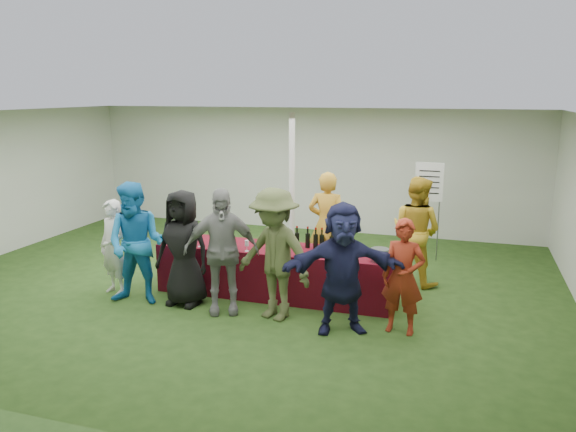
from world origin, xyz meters
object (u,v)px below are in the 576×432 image
(staff_pourer, at_px, (327,225))
(customer_3, at_px, (221,251))
(customer_1, at_px, (136,244))
(staff_back, at_px, (416,231))
(customer_0, at_px, (113,247))
(customer_5, at_px, (343,268))
(serving_table, at_px, (275,271))
(customer_4, at_px, (274,255))
(dump_bucket, at_px, (380,255))
(wine_list_sign, at_px, (429,189))
(customer_2, at_px, (183,248))
(customer_6, at_px, (403,277))

(staff_pourer, height_order, customer_3, customer_3)
(staff_pourer, height_order, customer_1, customer_1)
(staff_pourer, xyz_separation_m, staff_back, (1.44, 0.09, -0.01))
(staff_pourer, height_order, customer_0, staff_pourer)
(customer_3, height_order, customer_5, customer_3)
(serving_table, distance_m, customer_5, 1.65)
(customer_0, height_order, customer_4, customer_4)
(dump_bucket, height_order, customer_1, customer_1)
(serving_table, distance_m, staff_back, 2.36)
(wine_list_sign, xyz_separation_m, customer_2, (-3.19, -3.33, -0.47))
(customer_2, height_order, customer_6, customer_2)
(dump_bucket, distance_m, customer_3, 2.19)
(customer_4, bearing_deg, customer_1, -158.59)
(customer_0, bearing_deg, wine_list_sign, 58.19)
(customer_0, xyz_separation_m, customer_1, (0.56, -0.23, 0.17))
(customer_3, height_order, customer_4, customer_4)
(serving_table, distance_m, dump_bucket, 1.68)
(staff_pourer, height_order, customer_6, staff_pourer)
(serving_table, bearing_deg, dump_bucket, -7.85)
(serving_table, xyz_separation_m, customer_5, (1.24, -0.98, 0.48))
(customer_4, distance_m, customer_5, 0.97)
(serving_table, height_order, customer_2, customer_2)
(wine_list_sign, xyz_separation_m, customer_6, (-0.06, -3.38, -0.57))
(customer_1, bearing_deg, customer_5, -7.95)
(dump_bucket, relative_size, customer_5, 0.15)
(wine_list_sign, height_order, customer_6, wine_list_sign)
(dump_bucket, height_order, staff_back, staff_back)
(serving_table, height_order, customer_4, customer_4)
(wine_list_sign, xyz_separation_m, staff_pourer, (-1.52, -1.48, -0.43))
(serving_table, height_order, customer_6, customer_6)
(wine_list_sign, distance_m, customer_2, 4.63)
(customer_4, relative_size, customer_5, 1.06)
(serving_table, bearing_deg, customer_1, -153.59)
(wine_list_sign, relative_size, customer_1, 1.00)
(customer_4, bearing_deg, staff_pourer, 102.57)
(staff_back, xyz_separation_m, customer_4, (-1.68, -2.05, 0.03))
(staff_pourer, distance_m, customer_1, 3.09)
(customer_1, height_order, customer_6, customer_1)
(customer_1, bearing_deg, customer_2, 7.96)
(staff_back, xyz_separation_m, customer_5, (-0.72, -2.18, -0.02))
(customer_4, bearing_deg, wine_list_sign, 82.56)
(serving_table, xyz_separation_m, customer_0, (-2.37, -0.67, 0.36))
(dump_bucket, relative_size, customer_3, 0.14)
(staff_pourer, xyz_separation_m, customer_4, (-0.25, -1.96, 0.02))
(serving_table, relative_size, staff_back, 2.06)
(customer_6, bearing_deg, customer_3, -171.72)
(customer_0, height_order, customer_5, customer_5)
(customer_0, bearing_deg, customer_4, 17.96)
(dump_bucket, xyz_separation_m, customer_5, (-0.36, -0.76, 0.01))
(customer_4, bearing_deg, customer_2, -164.67)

